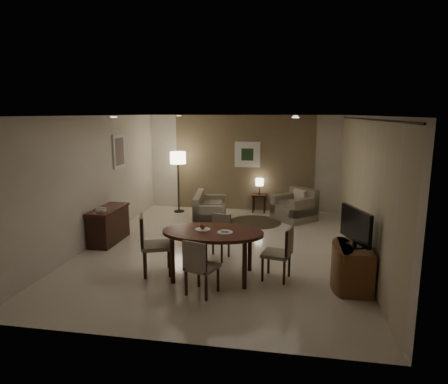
% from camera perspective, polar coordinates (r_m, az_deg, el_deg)
% --- Properties ---
extents(room_shell, '(5.50, 7.00, 2.70)m').
position_cam_1_polar(room_shell, '(8.38, 0.24, 1.60)').
color(room_shell, beige).
rests_on(room_shell, ground).
extents(taupe_accent, '(3.96, 0.03, 2.70)m').
position_cam_1_polar(taupe_accent, '(11.40, 2.87, 4.15)').
color(taupe_accent, '#7D6A4E').
rests_on(taupe_accent, wall_back).
extents(curtain_wall, '(0.08, 6.70, 2.58)m').
position_cam_1_polar(curtain_wall, '(7.97, 19.07, 0.28)').
color(curtain_wall, beige).
rests_on(curtain_wall, wall_right).
extents(curtain_rod, '(0.03, 6.80, 0.03)m').
position_cam_1_polar(curtain_rod, '(7.85, 19.69, 9.78)').
color(curtain_rod, black).
rests_on(curtain_rod, wall_right).
extents(art_back_frame, '(0.72, 0.03, 0.72)m').
position_cam_1_polar(art_back_frame, '(11.33, 3.37, 5.37)').
color(art_back_frame, silver).
rests_on(art_back_frame, wall_back).
extents(art_back_canvas, '(0.34, 0.01, 0.34)m').
position_cam_1_polar(art_back_canvas, '(11.32, 3.36, 5.37)').
color(art_back_canvas, '#1D311B').
rests_on(art_back_canvas, wall_back).
extents(art_left_frame, '(0.03, 0.60, 0.80)m').
position_cam_1_polar(art_left_frame, '(9.88, -14.76, 5.63)').
color(art_left_frame, silver).
rests_on(art_left_frame, wall_left).
extents(art_left_canvas, '(0.01, 0.46, 0.64)m').
position_cam_1_polar(art_left_canvas, '(9.88, -14.68, 5.63)').
color(art_left_canvas, gray).
rests_on(art_left_canvas, wall_left).
extents(downlight_nl, '(0.10, 0.10, 0.01)m').
position_cam_1_polar(downlight_nl, '(6.56, -15.49, 10.27)').
color(downlight_nl, white).
rests_on(downlight_nl, ceiling).
extents(downlight_nr, '(0.10, 0.10, 0.01)m').
position_cam_1_polar(downlight_nr, '(5.94, 10.18, 10.44)').
color(downlight_nr, white).
rests_on(downlight_nr, ceiling).
extents(downlight_fl, '(0.10, 0.10, 0.01)m').
position_cam_1_polar(downlight_fl, '(9.94, -6.48, 10.78)').
color(downlight_fl, white).
rests_on(downlight_fl, ceiling).
extents(downlight_fr, '(0.10, 0.10, 0.01)m').
position_cam_1_polar(downlight_fr, '(9.54, 10.17, 10.66)').
color(downlight_fr, white).
rests_on(downlight_fr, ceiling).
extents(console_desk, '(0.48, 1.20, 0.75)m').
position_cam_1_polar(console_desk, '(8.98, -16.13, -4.57)').
color(console_desk, '#471F16').
rests_on(console_desk, floor).
extents(telephone, '(0.20, 0.14, 0.09)m').
position_cam_1_polar(telephone, '(8.62, -17.15, -2.36)').
color(telephone, white).
rests_on(telephone, console_desk).
extents(tv_cabinet, '(0.48, 0.90, 0.70)m').
position_cam_1_polar(tv_cabinet, '(6.76, 18.12, -10.14)').
color(tv_cabinet, brown).
rests_on(tv_cabinet, floor).
extents(flat_tv, '(0.36, 0.85, 0.60)m').
position_cam_1_polar(flat_tv, '(6.55, 18.31, -4.66)').
color(flat_tv, black).
rests_on(flat_tv, tv_cabinet).
extents(dining_table, '(1.72, 1.07, 0.80)m').
position_cam_1_polar(dining_table, '(6.83, -1.63, -8.87)').
color(dining_table, '#471F16').
rests_on(dining_table, floor).
extents(chair_near, '(0.55, 0.55, 0.89)m').
position_cam_1_polar(chair_near, '(6.22, -3.14, -10.54)').
color(chair_near, gray).
rests_on(chair_near, floor).
extents(chair_far, '(0.49, 0.49, 0.84)m').
position_cam_1_polar(chair_far, '(7.65, -0.97, -6.52)').
color(chair_far, gray).
rests_on(chair_far, floor).
extents(chair_left, '(0.65, 0.65, 1.04)m').
position_cam_1_polar(chair_left, '(7.02, -9.58, -7.43)').
color(chair_left, gray).
rests_on(chair_left, floor).
extents(chair_right, '(0.52, 0.52, 0.91)m').
position_cam_1_polar(chair_right, '(6.78, 7.50, -8.65)').
color(chair_right, gray).
rests_on(chair_right, floor).
extents(plate_a, '(0.26, 0.26, 0.02)m').
position_cam_1_polar(plate_a, '(6.78, -3.06, -5.37)').
color(plate_a, white).
rests_on(plate_a, dining_table).
extents(plate_b, '(0.26, 0.26, 0.02)m').
position_cam_1_polar(plate_b, '(6.61, 0.14, -5.79)').
color(plate_b, white).
rests_on(plate_b, dining_table).
extents(fruit_apple, '(0.09, 0.09, 0.09)m').
position_cam_1_polar(fruit_apple, '(6.77, -3.06, -4.94)').
color(fruit_apple, '#9E2F12').
rests_on(fruit_apple, plate_a).
extents(napkin, '(0.12, 0.08, 0.03)m').
position_cam_1_polar(napkin, '(6.61, 0.14, -5.60)').
color(napkin, white).
rests_on(napkin, plate_b).
extents(round_rug, '(1.33, 1.33, 0.01)m').
position_cam_1_polar(round_rug, '(10.28, 4.47, -4.29)').
color(round_rug, '#3B3021').
rests_on(round_rug, floor).
extents(sofa, '(1.60, 0.95, 0.71)m').
position_cam_1_polar(sofa, '(10.30, -1.97, -2.23)').
color(sofa, gray).
rests_on(sofa, floor).
extents(armchair, '(1.25, 1.26, 0.81)m').
position_cam_1_polar(armchair, '(10.54, 10.00, -1.81)').
color(armchair, gray).
rests_on(armchair, floor).
extents(side_table, '(0.40, 0.40, 0.51)m').
position_cam_1_polar(side_table, '(11.31, 5.04, -1.58)').
color(side_table, '#331A11').
rests_on(side_table, floor).
extents(table_lamp, '(0.22, 0.22, 0.50)m').
position_cam_1_polar(table_lamp, '(11.21, 5.09, 0.93)').
color(table_lamp, '#FFEAC1').
rests_on(table_lamp, side_table).
extents(floor_lamp, '(0.43, 0.43, 1.70)m').
position_cam_1_polar(floor_lamp, '(11.24, -6.53, 1.41)').
color(floor_lamp, '#FFE5B7').
rests_on(floor_lamp, floor).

